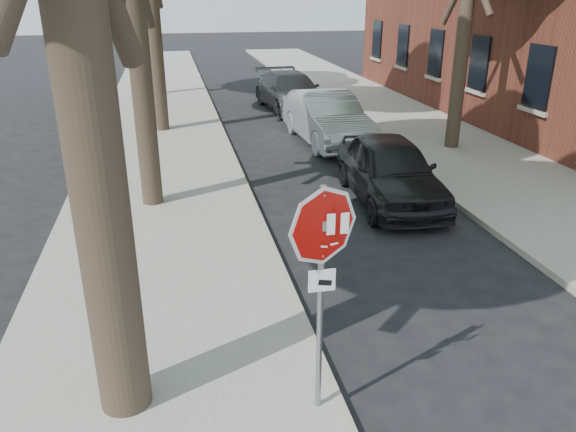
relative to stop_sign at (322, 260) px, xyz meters
name	(u,v)px	position (x,y,z in m)	size (l,w,h in m)	color
ground	(376,404)	(0.70, 0.03, -1.95)	(120.00, 120.00, 0.00)	black
sidewalk_left	(159,146)	(-1.80, 12.03, -1.89)	(4.00, 55.00, 0.12)	gray
sidewalk_right	(423,132)	(6.70, 12.03, -1.89)	(4.00, 55.00, 0.12)	gray
curb_left	(227,143)	(0.25, 12.03, -1.88)	(0.12, 55.00, 0.13)	#9E9384
curb_right	(363,135)	(4.65, 12.03, -1.88)	(0.12, 55.00, 0.13)	#9E9384
stop_sign	(322,260)	(0.00, 0.00, 0.00)	(0.76, 0.34, 2.61)	gray
car_a	(390,170)	(3.30, 6.36, -1.23)	(1.71, 4.24, 1.45)	black
car_b	(327,118)	(3.30, 11.62, -1.18)	(1.63, 4.68, 1.54)	#ADAEB5
car_c	(291,91)	(3.30, 16.90, -1.23)	(2.00, 4.93, 1.43)	#454649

